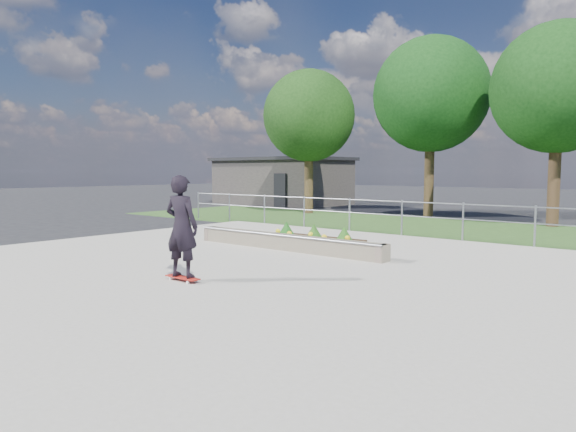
% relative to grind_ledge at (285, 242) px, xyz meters
% --- Properties ---
extents(ground, '(120.00, 120.00, 0.00)m').
position_rel_grind_ledge_xyz_m(ground, '(0.94, -2.75, -0.26)').
color(ground, black).
rests_on(ground, ground).
extents(grass_verge, '(30.00, 8.00, 0.02)m').
position_rel_grind_ledge_xyz_m(grass_verge, '(0.94, 8.25, -0.25)').
color(grass_verge, '#28481D').
rests_on(grass_verge, ground).
extents(concrete_slab, '(15.00, 15.00, 0.06)m').
position_rel_grind_ledge_xyz_m(concrete_slab, '(0.94, -2.75, -0.23)').
color(concrete_slab, gray).
rests_on(concrete_slab, ground).
extents(fence, '(20.06, 0.06, 1.20)m').
position_rel_grind_ledge_xyz_m(fence, '(0.94, 4.75, 0.51)').
color(fence, gray).
rests_on(fence, ground).
extents(building, '(8.40, 5.40, 3.00)m').
position_rel_grind_ledge_xyz_m(building, '(-13.06, 15.25, 1.25)').
color(building, '#2F2C2A').
rests_on(building, ground).
extents(tree_far_left, '(4.55, 4.55, 7.15)m').
position_rel_grind_ledge_xyz_m(tree_far_left, '(-7.06, 10.25, 4.59)').
color(tree_far_left, '#352615').
rests_on(tree_far_left, ground).
extents(tree_mid_left, '(5.25, 5.25, 8.25)m').
position_rel_grind_ledge_xyz_m(tree_mid_left, '(-1.56, 12.25, 5.34)').
color(tree_mid_left, '#302113').
rests_on(tree_mid_left, ground).
extents(tree_mid_right, '(4.90, 4.90, 7.70)m').
position_rel_grind_ledge_xyz_m(tree_mid_right, '(3.94, 11.25, 4.97)').
color(tree_mid_right, '#322014').
rests_on(tree_mid_right, ground).
extents(grind_ledge, '(6.00, 0.44, 0.43)m').
position_rel_grind_ledge_xyz_m(grind_ledge, '(0.00, 0.00, 0.00)').
color(grind_ledge, '#645A4A').
rests_on(grind_ledge, concrete_slab).
extents(planter_bed, '(3.00, 1.20, 0.61)m').
position_rel_grind_ledge_xyz_m(planter_bed, '(0.15, 0.87, -0.02)').
color(planter_bed, black).
rests_on(planter_bed, concrete_slab).
extents(skateboarder, '(0.80, 0.59, 2.00)m').
position_rel_grind_ledge_xyz_m(skateboarder, '(1.02, -4.22, 0.83)').
color(skateboarder, silver).
rests_on(skateboarder, concrete_slab).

